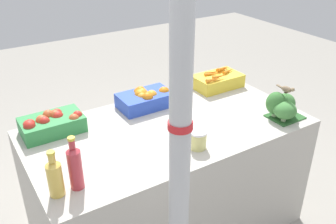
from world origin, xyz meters
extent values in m
cube|color=#B7B2A8|center=(0.00, 0.00, 0.43)|extent=(1.78, 0.95, 0.86)
cylinder|color=#B7BABF|center=(-0.41, -0.75, 1.27)|extent=(0.09, 0.09, 2.54)
cylinder|color=red|center=(-0.41, -0.75, 1.35)|extent=(0.10, 0.10, 0.03)
cube|color=#2D8442|center=(-0.65, 0.32, 0.91)|extent=(0.37, 0.23, 0.10)
sphere|color=#BC562D|center=(-0.70, 0.31, 0.95)|extent=(0.07, 0.07, 0.07)
sphere|color=#BC562D|center=(-0.53, 0.25, 0.94)|extent=(0.07, 0.07, 0.07)
sphere|color=red|center=(-0.79, 0.28, 0.95)|extent=(0.07, 0.07, 0.07)
sphere|color=red|center=(-0.61, 0.35, 0.95)|extent=(0.07, 0.07, 0.07)
sphere|color=red|center=(-0.60, 0.33, 0.95)|extent=(0.07, 0.07, 0.07)
sphere|color=red|center=(-0.77, 0.31, 0.95)|extent=(0.06, 0.06, 0.06)
sphere|color=red|center=(-0.69, 0.29, 0.95)|extent=(0.07, 0.07, 0.07)
sphere|color=#BC562D|center=(-0.62, 0.34, 0.96)|extent=(0.06, 0.06, 0.06)
sphere|color=#BC562D|center=(-0.65, 0.36, 0.95)|extent=(0.07, 0.07, 0.07)
sphere|color=red|center=(-0.78, 0.31, 0.94)|extent=(0.07, 0.07, 0.07)
sphere|color=red|center=(-0.50, 0.26, 0.95)|extent=(0.06, 0.06, 0.06)
sphere|color=red|center=(-0.60, 0.36, 0.95)|extent=(0.06, 0.06, 0.06)
cube|color=#2847B7|center=(0.01, 0.32, 0.91)|extent=(0.37, 0.23, 0.10)
sphere|color=orange|center=(-0.01, 0.35, 0.94)|extent=(0.08, 0.08, 0.08)
sphere|color=orange|center=(-0.03, 0.30, 0.94)|extent=(0.07, 0.07, 0.07)
sphere|color=orange|center=(-0.02, 0.33, 0.94)|extent=(0.09, 0.09, 0.09)
sphere|color=orange|center=(-0.01, 0.38, 0.94)|extent=(0.08, 0.08, 0.08)
sphere|color=orange|center=(-0.01, 0.25, 0.95)|extent=(0.08, 0.08, 0.08)
sphere|color=orange|center=(0.15, 0.29, 0.94)|extent=(0.08, 0.08, 0.08)
sphere|color=orange|center=(0.00, 0.36, 0.95)|extent=(0.08, 0.08, 0.08)
sphere|color=orange|center=(0.05, 0.29, 0.94)|extent=(0.08, 0.08, 0.08)
sphere|color=orange|center=(0.00, 0.34, 0.95)|extent=(0.08, 0.08, 0.08)
cube|color=gold|center=(0.65, 0.32, 0.91)|extent=(0.37, 0.23, 0.10)
cone|color=orange|center=(0.76, 0.31, 0.97)|extent=(0.13, 0.06, 0.03)
cone|color=orange|center=(0.62, 0.34, 0.97)|extent=(0.15, 0.07, 0.02)
cone|color=orange|center=(0.75, 0.37, 0.98)|extent=(0.13, 0.05, 0.03)
cone|color=orange|center=(0.62, 0.24, 0.98)|extent=(0.13, 0.03, 0.03)
cone|color=orange|center=(0.65, 0.36, 0.97)|extent=(0.15, 0.05, 0.03)
cone|color=orange|center=(0.76, 0.38, 0.96)|extent=(0.14, 0.04, 0.03)
cone|color=orange|center=(0.55, 0.23, 0.97)|extent=(0.14, 0.04, 0.03)
cube|color=#2D602D|center=(0.72, -0.32, 0.86)|extent=(0.22, 0.18, 0.01)
ellipsoid|color=#387033|center=(0.66, -0.28, 0.96)|extent=(0.13, 0.13, 0.15)
cylinder|color=#B2C693|center=(0.66, -0.28, 0.88)|extent=(0.03, 0.03, 0.02)
ellipsoid|color=#427F3D|center=(0.75, -0.28, 0.93)|extent=(0.11, 0.11, 0.12)
cylinder|color=#B2C693|center=(0.75, -0.28, 0.88)|extent=(0.03, 0.03, 0.02)
ellipsoid|color=#427F3D|center=(0.67, -0.36, 0.94)|extent=(0.15, 0.15, 0.11)
cylinder|color=#B2C693|center=(0.67, -0.36, 0.88)|extent=(0.03, 0.03, 0.02)
ellipsoid|color=#427F3D|center=(0.73, -0.30, 0.95)|extent=(0.13, 0.13, 0.14)
cylinder|color=#B2C693|center=(0.73, -0.30, 0.88)|extent=(0.03, 0.03, 0.02)
cylinder|color=gold|center=(-0.81, -0.28, 0.94)|extent=(0.07, 0.07, 0.17)
cone|color=gold|center=(-0.81, -0.28, 1.04)|extent=(0.07, 0.07, 0.02)
cylinder|color=gold|center=(-0.81, -0.28, 1.07)|extent=(0.03, 0.03, 0.04)
cylinder|color=gold|center=(-0.81, -0.28, 1.10)|extent=(0.04, 0.04, 0.01)
cylinder|color=#B2333D|center=(-0.70, -0.28, 0.96)|extent=(0.07, 0.07, 0.21)
cone|color=#B2333D|center=(-0.70, -0.28, 1.08)|extent=(0.07, 0.07, 0.02)
cylinder|color=#B2333D|center=(-0.70, -0.28, 1.11)|extent=(0.03, 0.03, 0.04)
cylinder|color=gold|center=(-0.70, -0.28, 1.14)|extent=(0.04, 0.04, 0.01)
cylinder|color=#D1CC75|center=(0.01, -0.31, 0.91)|extent=(0.10, 0.10, 0.10)
cylinder|color=white|center=(0.01, -0.31, 0.96)|extent=(0.10, 0.10, 0.01)
cube|color=#4C3D2D|center=(0.71, -0.31, 1.04)|extent=(0.02, 0.02, 0.01)
ellipsoid|color=#7A664C|center=(0.71, -0.31, 1.06)|extent=(0.05, 0.08, 0.04)
sphere|color=#897556|center=(0.71, -0.35, 1.07)|extent=(0.03, 0.03, 0.03)
cone|color=#4C3D28|center=(0.71, -0.36, 1.07)|extent=(0.01, 0.02, 0.01)
cube|color=#7A664C|center=(0.70, -0.26, 1.07)|extent=(0.02, 0.04, 0.01)
camera|label=1|loc=(-1.10, -1.76, 2.05)|focal=40.00mm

